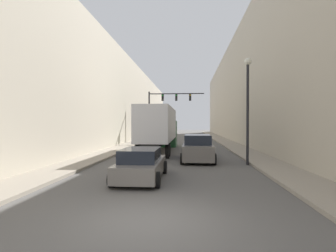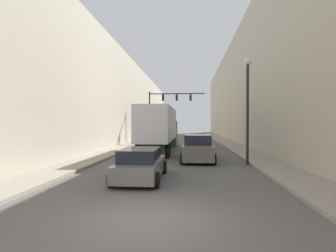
% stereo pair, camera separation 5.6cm
% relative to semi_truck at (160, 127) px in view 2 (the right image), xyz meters
% --- Properties ---
extents(ground_plane, '(200.00, 200.00, 0.00)m').
position_rel_semi_truck_xyz_m(ground_plane, '(1.67, -17.02, -2.16)').
color(ground_plane, '#565451').
extents(sidewalk_right, '(2.20, 80.00, 0.15)m').
position_rel_semi_truck_xyz_m(sidewalk_right, '(7.43, 12.98, -2.08)').
color(sidewalk_right, gray).
rests_on(sidewalk_right, ground).
extents(sidewalk_left, '(2.20, 80.00, 0.15)m').
position_rel_semi_truck_xyz_m(sidewalk_left, '(-4.10, 12.98, -2.08)').
color(sidewalk_left, gray).
rests_on(sidewalk_left, ground).
extents(building_right, '(6.00, 80.00, 14.27)m').
position_rel_semi_truck_xyz_m(building_right, '(11.53, 12.98, 4.98)').
color(building_right, '#BCB29E').
rests_on(building_right, ground).
extents(building_left, '(6.00, 80.00, 11.29)m').
position_rel_semi_truck_xyz_m(building_left, '(-8.20, 12.98, 3.49)').
color(building_left, '#BCB29E').
rests_on(building_left, ground).
extents(semi_truck, '(2.50, 12.55, 3.84)m').
position_rel_semi_truck_xyz_m(semi_truck, '(0.00, 0.00, 0.00)').
color(semi_truck, silver).
rests_on(semi_truck, ground).
extents(sedan_car, '(2.02, 4.26, 1.40)m').
position_rel_semi_truck_xyz_m(sedan_car, '(0.54, -12.13, -1.49)').
color(sedan_car, slate).
rests_on(sedan_car, ground).
extents(suv_car, '(2.17, 4.81, 1.76)m').
position_rel_semi_truck_xyz_m(suv_car, '(3.21, -5.94, -1.32)').
color(suv_car, slate).
rests_on(suv_car, ground).
extents(traffic_signal_gantry, '(7.57, 0.35, 6.86)m').
position_rel_semi_truck_xyz_m(traffic_signal_gantry, '(-0.84, 11.85, 2.78)').
color(traffic_signal_gantry, black).
rests_on(traffic_signal_gantry, ground).
extents(street_lamp, '(0.44, 0.44, 6.47)m').
position_rel_semi_truck_xyz_m(street_lamp, '(6.18, -7.53, 2.02)').
color(street_lamp, black).
rests_on(street_lamp, ground).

